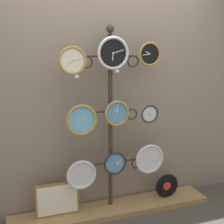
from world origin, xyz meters
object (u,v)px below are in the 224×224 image
at_px(clock_bottom_right, 149,159).
at_px(clock_middle_left, 81,120).
at_px(clock_middle_right, 149,114).
at_px(clock_bottom_center, 115,163).
at_px(clock_middle_center, 117,113).
at_px(clock_top_left, 72,60).
at_px(clock_top_right, 150,54).
at_px(vinyl_record, 167,186).
at_px(clock_top_center, 113,53).
at_px(display_stand, 110,149).
at_px(clock_bottom_left, 81,175).
at_px(picture_frame, 58,200).

bearing_deg(clock_bottom_right, clock_middle_left, 179.60).
distance_m(clock_middle_right, clock_bottom_center, 0.64).
bearing_deg(clock_middle_center, clock_top_left, -179.77).
distance_m(clock_top_right, vinyl_record, 1.51).
bearing_deg(clock_middle_left, clock_top_center, 0.98).
relative_size(clock_top_left, clock_bottom_right, 0.82).
height_order(clock_top_left, clock_bottom_right, clock_top_left).
distance_m(display_stand, clock_bottom_left, 0.42).
bearing_deg(display_stand, clock_bottom_left, -163.20).
height_order(clock_top_center, picture_frame, clock_top_center).
xyz_separation_m(display_stand, clock_middle_right, (0.41, -0.09, 0.37)).
distance_m(clock_middle_left, clock_bottom_right, 0.89).
bearing_deg(clock_middle_left, clock_top_right, 2.13).
bearing_deg(vinyl_record, clock_middle_center, -178.16).
xyz_separation_m(clock_top_left, vinyl_record, (1.07, 0.02, -1.44)).
xyz_separation_m(clock_middle_left, clock_bottom_left, (-0.01, 0.00, -0.57)).
relative_size(display_stand, clock_bottom_center, 7.85).
xyz_separation_m(clock_top_left, clock_middle_left, (0.07, -0.01, -0.57)).
distance_m(clock_bottom_left, vinyl_record, 1.05).
bearing_deg(picture_frame, display_stand, 4.38).
height_order(display_stand, picture_frame, display_stand).
relative_size(display_stand, clock_top_right, 8.10).
height_order(display_stand, clock_middle_center, display_stand).
distance_m(clock_middle_center, clock_bottom_left, 0.72).
xyz_separation_m(clock_top_left, clock_bottom_right, (0.82, -0.02, -1.07)).
bearing_deg(clock_middle_center, clock_middle_left, -177.68).
distance_m(clock_middle_left, vinyl_record, 1.32).
height_order(display_stand, clock_bottom_center, display_stand).
distance_m(clock_top_left, picture_frame, 1.41).
relative_size(display_stand, clock_top_left, 7.35).
bearing_deg(clock_middle_center, clock_top_center, -167.82).
height_order(clock_top_left, clock_bottom_center, clock_top_left).
xyz_separation_m(display_stand, clock_top_right, (0.40, -0.08, 0.99)).
distance_m(display_stand, clock_bottom_center, 0.16).
relative_size(clock_bottom_center, picture_frame, 0.56).
distance_m(clock_top_center, clock_middle_right, 0.76).
height_order(clock_top_right, vinyl_record, clock_top_right).
distance_m(clock_top_center, clock_middle_left, 0.72).
xyz_separation_m(display_stand, clock_bottom_left, (-0.35, -0.11, -0.20)).
bearing_deg(clock_middle_right, clock_middle_left, -178.80).
relative_size(clock_top_left, clock_middle_left, 0.86).
bearing_deg(clock_top_center, clock_bottom_right, -1.49).
relative_size(display_stand, clock_middle_center, 7.48).
bearing_deg(clock_middle_left, display_stand, 17.62).
relative_size(clock_top_right, clock_bottom_left, 0.79).
height_order(clock_middle_center, clock_bottom_center, clock_middle_center).
xyz_separation_m(clock_top_right, picture_frame, (-0.99, 0.03, -1.45)).
distance_m(display_stand, clock_top_right, 1.07).
relative_size(clock_middle_center, vinyl_record, 0.94).
bearing_deg(clock_top_right, clock_bottom_center, 179.63).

